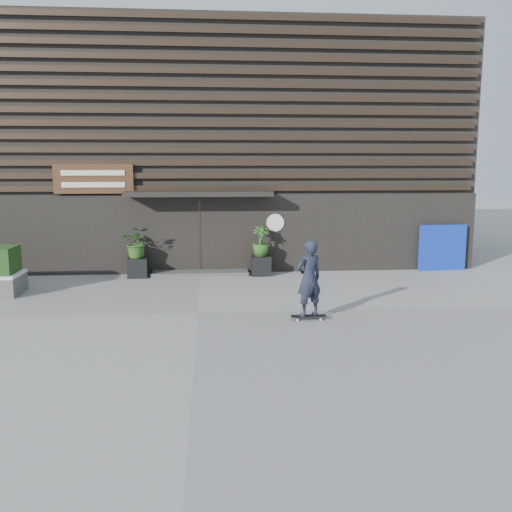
{
  "coord_description": "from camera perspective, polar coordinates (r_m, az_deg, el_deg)",
  "views": [
    {
      "loc": [
        0.31,
        -12.69,
        3.44
      ],
      "look_at": [
        1.49,
        1.42,
        1.1
      ],
      "focal_mm": 39.09,
      "sensor_mm": 36.0,
      "label": 1
    }
  ],
  "objects": [
    {
      "name": "ground",
      "position": [
        13.15,
        -6.01,
        -5.83
      ],
      "size": [
        80.0,
        80.0,
        0.0
      ],
      "primitive_type": "plane",
      "color": "#989590",
      "rests_on": "ground"
    },
    {
      "name": "blue_tarp",
      "position": [
        19.16,
        18.54,
        0.82
      ],
      "size": [
        1.6,
        0.25,
        1.5
      ],
      "primitive_type": "cube",
      "rotation": [
        0.0,
        0.0,
        0.08
      ],
      "color": "#0D2CB3",
      "rests_on": "ground"
    },
    {
      "name": "bamboo_right",
      "position": [
        17.33,
        0.51,
        1.55
      ],
      "size": [
        0.54,
        0.54,
        0.96
      ],
      "primitive_type": "imported",
      "color": "#2D591E",
      "rests_on": "planter_pot_right"
    },
    {
      "name": "planter_pot_left",
      "position": [
        17.52,
        -11.97,
        -1.15
      ],
      "size": [
        0.6,
        0.6,
        0.6
      ],
      "primitive_type": "cube",
      "color": "black",
      "rests_on": "ground"
    },
    {
      "name": "bamboo_left",
      "position": [
        17.39,
        -12.06,
        1.38
      ],
      "size": [
        0.86,
        0.75,
        0.96
      ],
      "primitive_type": "imported",
      "color": "#2D591E",
      "rests_on": "planter_pot_left"
    },
    {
      "name": "planter_pot_right",
      "position": [
        17.45,
        0.51,
        -0.99
      ],
      "size": [
        0.6,
        0.6,
        0.6
      ],
      "primitive_type": "cube",
      "color": "black",
      "rests_on": "ground"
    },
    {
      "name": "entrance_step",
      "position": [
        17.62,
        -5.72,
        -1.73
      ],
      "size": [
        3.0,
        0.8,
        0.12
      ],
      "primitive_type": "cube",
      "color": "#464644",
      "rests_on": "ground"
    },
    {
      "name": "building",
      "position": [
        22.66,
        -5.69,
        10.72
      ],
      "size": [
        18.0,
        11.0,
        8.0
      ],
      "color": "black",
      "rests_on": "ground"
    },
    {
      "name": "skateboarder",
      "position": [
        12.37,
        5.45,
        -2.32
      ],
      "size": [
        0.78,
        0.62,
        1.8
      ],
      "color": "black",
      "rests_on": "ground"
    }
  ]
}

